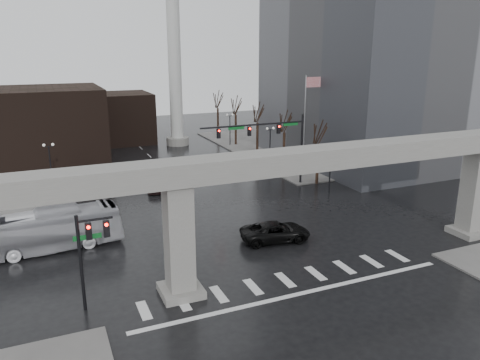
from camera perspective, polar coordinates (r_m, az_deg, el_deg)
The scene contains 24 objects.
ground at distance 33.24m, azimuth 4.69°, elevation -11.30°, with size 160.00×160.00×0.00m, color black.
sidewalk_ne at distance 75.37m, azimuth 9.39°, elevation 4.13°, with size 28.00×36.00×0.15m, color slate.
elevated_guideway at distance 31.32m, azimuth 7.02°, elevation 0.44°, with size 48.00×2.60×8.70m.
office_tower at distance 67.17m, azimuth 16.66°, elevation 20.26°, with size 22.00×26.00×42.00m, color slate.
building_far_left at distance 68.74m, azimuth -23.12°, elevation 6.13°, with size 16.00×14.00×10.00m, color black.
building_far_mid at distance 79.71m, azimuth -14.50°, elevation 7.35°, with size 10.00×10.00×8.00m, color black.
smokestack at distance 74.77m, azimuth -7.99°, elevation 14.36°, with size 3.60×3.60×30.00m.
signal_mast_arm at distance 51.26m, azimuth 3.90°, elevation 5.37°, with size 12.12×0.43×8.00m.
signal_left_pole at distance 28.78m, azimuth -17.93°, elevation -7.59°, with size 2.30×0.30×6.00m.
flagpole_assembly at distance 56.80m, azimuth 8.16°, elevation 8.02°, with size 2.06×0.12×12.00m.
lamp_right_0 at distance 49.99m, azimuth 10.97°, elevation 2.08°, with size 1.22×0.32×5.11m.
lamp_right_1 at distance 61.76m, azimuth 3.69°, elevation 4.95°, with size 1.22×0.32×5.11m.
lamp_right_2 at distance 74.31m, azimuth -1.24°, elevation 6.84°, with size 1.22×0.32×5.11m.
lamp_left_0 at distance 41.66m, azimuth -21.52°, elevation -1.54°, with size 1.22×0.32×5.11m.
lamp_left_1 at distance 55.24m, azimuth -22.17°, elevation 2.49°, with size 1.22×0.32×5.11m.
lamp_left_2 at distance 68.99m, azimuth -22.57°, elevation 4.92°, with size 1.22×0.32×5.11m.
tree_right_0 at distance 53.95m, azimuth 9.46°, elevation 2.42°, with size 1.09×1.58×7.50m.
tree_right_1 at distance 60.64m, azimuth 5.40°, elevation 4.11°, with size 1.09×1.61×7.67m.
tree_right_2 at distance 67.61m, azimuth 2.15°, elevation 5.45°, with size 1.10×1.63×7.85m.
tree_right_3 at distance 74.79m, azimuth -0.50°, elevation 6.52°, with size 1.11×1.66×8.02m.
tree_right_4 at distance 82.13m, azimuth -2.69°, elevation 7.39°, with size 1.12×1.69×8.19m.
pickup_truck at distance 38.12m, azimuth 4.35°, elevation -6.31°, with size 2.60×5.65×1.57m, color black.
city_bus at distance 38.95m, azimuth -22.83°, elevation -5.75°, with size 2.72×11.64×3.24m, color silver.
far_car at distance 51.89m, azimuth -10.36°, elevation -0.53°, with size 1.71×4.24×1.44m, color black.
Camera 1 is at (-14.13, -25.99, 15.16)m, focal length 35.00 mm.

